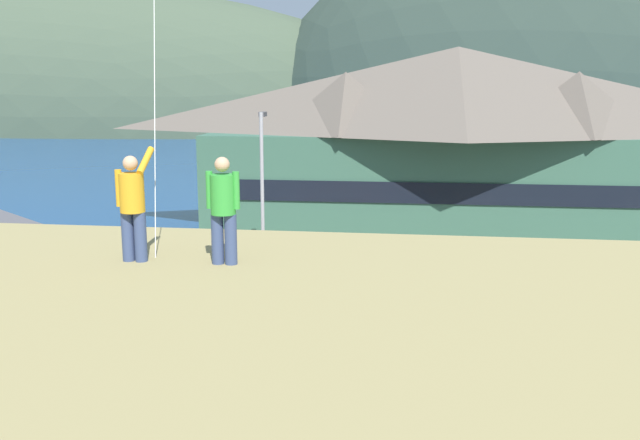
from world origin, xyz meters
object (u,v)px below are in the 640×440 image
Objects in this scene: parked_car_mid_row_near at (413,294)px; harbor_lodge at (455,138)px; person_companion at (223,207)px; moored_boat_wharfside at (305,197)px; parked_car_corner_spot at (291,281)px; parked_car_front_row_red at (596,302)px; parked_car_mid_row_far at (180,275)px; storage_shed_waterside at (358,201)px; person_kite_flyer at (133,204)px; parked_car_front_row_end at (227,347)px; parked_car_front_row_silver at (71,332)px; parked_car_back_row_left at (379,341)px; moored_boat_outer_mooring at (396,192)px; wharf_dock at (352,195)px; parked_car_lone_by_shed at (536,363)px; parking_light_pole at (262,187)px.

harbor_lodge is at bearing 81.26° from parked_car_mid_row_near.
moored_boat_wharfside is at bearing 96.96° from person_companion.
parked_car_front_row_red is at bearing -6.16° from parked_car_corner_spot.
storage_shed_waterside is at bearing 61.82° from parked_car_mid_row_far.
parked_car_corner_spot is at bearing -82.51° from moored_boat_wharfside.
person_kite_flyer reaches higher than storage_shed_waterside.
harbor_lodge is 23.15m from parked_car_front_row_end.
parked_car_mid_row_near is (3.14, -13.40, -1.25)m from storage_shed_waterside.
storage_shed_waterside is 13.82m from parked_car_mid_row_near.
parked_car_front_row_silver is at bearing -162.73° from parked_car_front_row_red.
parked_car_mid_row_far is (-8.60, 6.40, 0.00)m from parked_car_back_row_left.
moored_boat_outer_mooring is at bearing 92.71° from parked_car_mid_row_near.
moored_boat_wharfside is 29.98m from parked_car_front_row_silver.
wharf_dock is 2.89× the size of parked_car_mid_row_near.
moored_boat_outer_mooring is at bearing 98.03° from parked_car_lone_by_shed.
parked_car_mid_row_far is (1.28, 6.87, 0.00)m from parked_car_front_row_silver.
parked_car_mid_row_near is 1.02× the size of parked_car_lone_by_shed.
harbor_lodge is 6.81× the size of parked_car_front_row_end.
parked_car_front_row_end is (-0.87, -33.88, 0.71)m from wharf_dock.
parked_car_front_row_silver is (-6.02, -6.71, 0.00)m from parked_car_corner_spot.
parked_car_front_row_end is at bearing -6.88° from parked_car_front_row_silver.
parked_car_front_row_end is 10.51m from person_kite_flyer.
storage_shed_waterside is 1.12× the size of moored_boat_wharfside.
parked_car_mid_row_far is (-13.11, 7.55, 0.00)m from parked_car_lone_by_shed.
harbor_lodge reaches higher than parked_car_corner_spot.
parked_car_front_row_red is 13.67m from parked_car_front_row_end.
parking_light_pole is (4.23, 9.73, 3.38)m from parked_car_front_row_silver.
parked_car_front_row_end is at bearing -110.37° from harbor_lodge.
parking_light_pole is at bearing 121.37° from parked_car_back_row_left.
moored_boat_outer_mooring is 34.30m from parked_car_lone_by_shed.
person_kite_flyer is (-1.52, -28.26, 4.66)m from storage_shed_waterside.
parked_car_back_row_left is (3.86, -6.24, 0.00)m from parked_car_corner_spot.
harbor_lodge is at bearing 57.32° from parked_car_front_row_silver.
parked_car_front_row_silver is 1.00× the size of parked_car_front_row_end.
parked_car_mid_row_near is 1.01× the size of parked_car_front_row_end.
parking_light_pole is at bearing 134.27° from parked_car_lone_by_shed.
moored_boat_outer_mooring is 34.19m from parked_car_front_row_end.
parked_car_front_row_end is 8.53m from parked_car_mid_row_far.
parked_car_mid_row_far is at bearing -131.00° from harbor_lodge.
parking_light_pole is (-8.99, -10.86, -1.38)m from harbor_lodge.
parked_car_front_row_end is (-0.70, -7.35, 0.00)m from parked_car_corner_spot.
parked_car_corner_spot is 11.61m from parked_car_front_row_red.
moored_boat_outer_mooring is 26.81m from parked_car_corner_spot.
person_companion is at bearing -123.63° from parked_car_front_row_red.
person_kite_flyer is (0.92, -8.65, 5.90)m from parked_car_front_row_end.
parked_car_corner_spot is 2.44× the size of person_companion.
parking_light_pole reaches higher than parked_car_front_row_red.
person_kite_flyer is (-4.66, -14.86, 5.90)m from parked_car_mid_row_near.
parked_car_front_row_silver is 9.89m from parked_car_back_row_left.
parked_car_lone_by_shed is (6.63, -19.66, -1.25)m from storage_shed_waterside.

